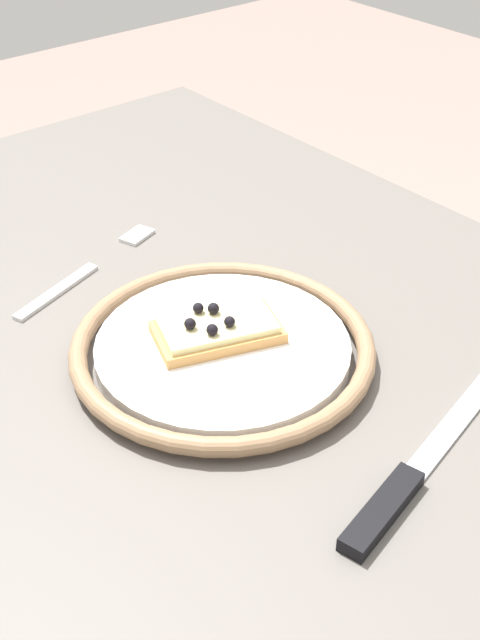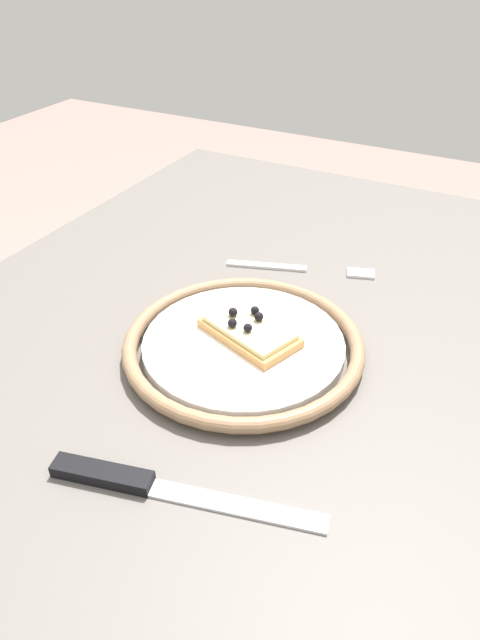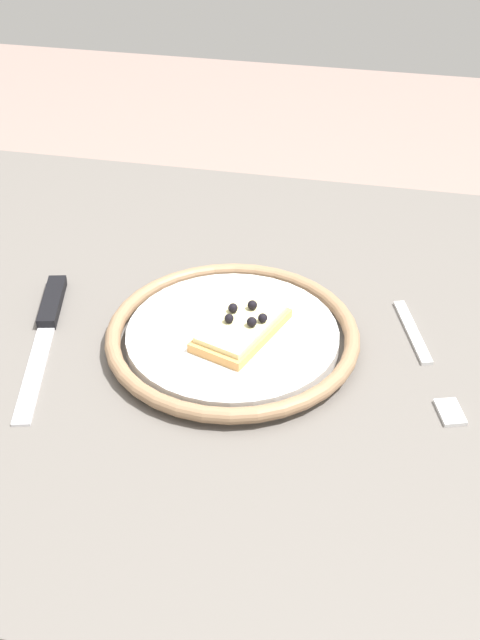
{
  "view_description": "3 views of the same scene",
  "coord_description": "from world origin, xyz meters",
  "px_view_note": "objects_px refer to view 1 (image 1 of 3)",
  "views": [
    {
      "loc": [
        0.44,
        -0.35,
        1.21
      ],
      "look_at": [
        -0.02,
        0.03,
        0.79
      ],
      "focal_mm": 47.86,
      "sensor_mm": 36.0,
      "label": 1
    },
    {
      "loc": [
        0.43,
        0.24,
        1.15
      ],
      "look_at": [
        -0.04,
        -0.0,
        0.78
      ],
      "focal_mm": 32.53,
      "sensor_mm": 36.0,
      "label": 2
    },
    {
      "loc": [
        -0.17,
        0.7,
        1.29
      ],
      "look_at": [
        -0.03,
        0.0,
        0.78
      ],
      "focal_mm": 47.31,
      "sensor_mm": 36.0,
      "label": 3
    }
  ],
  "objects_px": {
    "plate": "(223,348)",
    "knife": "(404,484)",
    "pizza_slice_near": "(217,329)",
    "fork": "(89,269)",
    "dining_table": "(228,453)"
  },
  "relations": [
    {
      "from": "plate",
      "to": "knife",
      "type": "bearing_deg",
      "value": 1.31
    },
    {
      "from": "pizza_slice_near",
      "to": "fork",
      "type": "xyz_separation_m",
      "value": [
        -0.19,
        -0.02,
        -0.02
      ]
    },
    {
      "from": "knife",
      "to": "fork",
      "type": "xyz_separation_m",
      "value": [
        -0.4,
        -0.02,
        -0.0
      ]
    },
    {
      "from": "dining_table",
      "to": "plate",
      "type": "distance_m",
      "value": 0.1
    },
    {
      "from": "dining_table",
      "to": "knife",
      "type": "xyz_separation_m",
      "value": [
        0.18,
        0.02,
        0.1
      ]
    },
    {
      "from": "dining_table",
      "to": "knife",
      "type": "relative_size",
      "value": 4.88
    },
    {
      "from": "fork",
      "to": "dining_table",
      "type": "bearing_deg",
      "value": 0.33
    },
    {
      "from": "fork",
      "to": "plate",
      "type": "bearing_deg",
      "value": 3.98
    },
    {
      "from": "pizza_slice_near",
      "to": "fork",
      "type": "height_order",
      "value": "pizza_slice_near"
    },
    {
      "from": "dining_table",
      "to": "plate",
      "type": "height_order",
      "value": "plate"
    },
    {
      "from": "pizza_slice_near",
      "to": "fork",
      "type": "bearing_deg",
      "value": -175.22
    },
    {
      "from": "knife",
      "to": "fork",
      "type": "bearing_deg",
      "value": -177.37
    },
    {
      "from": "plate",
      "to": "knife",
      "type": "xyz_separation_m",
      "value": [
        0.2,
        0.0,
        -0.01
      ]
    },
    {
      "from": "dining_table",
      "to": "plate",
      "type": "bearing_deg",
      "value": 148.91
    },
    {
      "from": "dining_table",
      "to": "knife",
      "type": "bearing_deg",
      "value": 5.39
    }
  ]
}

